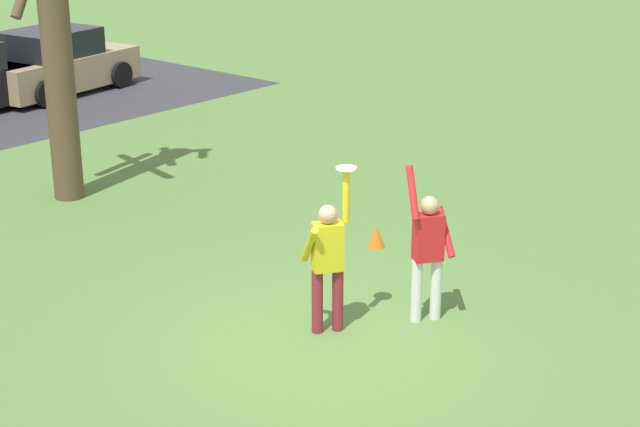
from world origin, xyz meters
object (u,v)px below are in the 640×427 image
Objects in this scene: person_defender at (428,248)px; parked_car_tan at (55,64)px; frisbee_disc at (346,168)px; bare_tree_tall at (51,0)px; person_catcher at (328,257)px; field_cone_orange at (376,237)px.

person_defender is 15.16m from parked_car_tan.
bare_tree_tall is (0.88, 6.85, 1.27)m from frisbee_disc.
person_catcher is 0.30× the size of bare_tree_tall.
field_cone_orange is at bearing 60.40° from person_catcher.
parked_car_tan is at bearing 55.39° from bare_tree_tall.
person_defender reaches higher than field_cone_orange.
frisbee_disc is at bearing -120.69° from parked_car_tan.
bare_tree_tall is (0.01, 7.46, 2.38)m from person_defender.
frisbee_disc is at bearing -97.34° from bare_tree_tall.
bare_tree_tall reaches higher than frisbee_disc.
frisbee_disc is at bearing -150.63° from field_cone_orange.
field_cone_orange is (2.66, 1.27, -0.82)m from person_catcher.
person_catcher is 1.29m from person_defender.
person_defender is (1.06, -0.74, -0.00)m from person_catcher.
bare_tree_tall is (1.07, 6.72, 2.38)m from person_catcher.
person_catcher reaches higher than field_cone_orange.
field_cone_orange is (-3.18, -12.38, -0.57)m from parked_car_tan.
field_cone_orange is (2.48, 1.40, -1.93)m from frisbee_disc.
frisbee_disc is (-0.87, 0.61, 1.11)m from person_defender.
frisbee_disc is 0.77× the size of field_cone_orange.
person_catcher reaches higher than parked_car_tan.
field_cone_orange is (1.61, 2.01, -0.82)m from person_defender.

